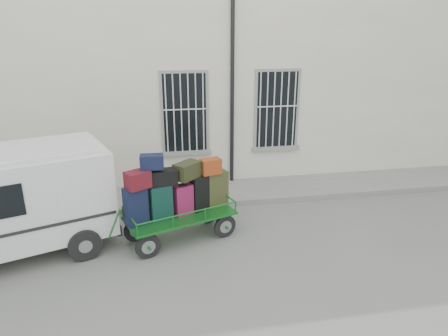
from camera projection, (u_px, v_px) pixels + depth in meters
ground at (216, 232)px, 9.28m from camera, size 80.00×80.00×0.00m
building at (190, 76)px, 13.42m from camera, size 24.00×5.15×6.00m
sidewalk at (204, 194)px, 11.31m from camera, size 24.00×1.70×0.15m
luggage_cart at (178, 197)px, 8.65m from camera, size 2.80×1.78×2.06m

